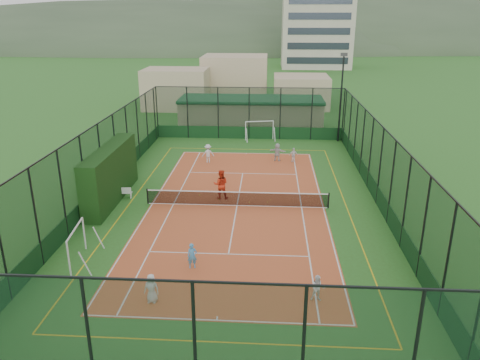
% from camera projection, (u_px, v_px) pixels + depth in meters
% --- Properties ---
extents(ground, '(300.00, 300.00, 0.00)m').
position_uv_depth(ground, '(237.00, 206.00, 29.95)').
color(ground, '#326522').
rests_on(ground, ground).
extents(court_slab, '(11.17, 23.97, 0.01)m').
position_uv_depth(court_slab, '(237.00, 206.00, 29.95)').
color(court_slab, '#C6562C').
rests_on(court_slab, ground).
extents(tennis_net, '(11.67, 0.12, 1.06)m').
position_uv_depth(tennis_net, '(237.00, 198.00, 29.77)').
color(tennis_net, black).
rests_on(tennis_net, ground).
extents(perimeter_fence, '(18.12, 34.12, 5.00)m').
position_uv_depth(perimeter_fence, '(237.00, 169.00, 29.11)').
color(perimeter_fence, black).
rests_on(perimeter_fence, ground).
extents(floodlight_ne, '(0.60, 0.26, 8.25)m').
position_uv_depth(floodlight_ne, '(341.00, 98.00, 43.65)').
color(floodlight_ne, black).
rests_on(floodlight_ne, ground).
extents(clubhouse, '(15.20, 7.20, 3.15)m').
position_uv_depth(clubhouse, '(251.00, 113.00, 50.09)').
color(clubhouse, tan).
rests_on(clubhouse, ground).
extents(distant_hills, '(200.00, 60.00, 24.00)m').
position_uv_depth(distant_hills, '(265.00, 47.00, 170.87)').
color(distant_hills, '#384C33').
rests_on(distant_hills, ground).
extents(hedge_left, '(1.20, 8.03, 3.51)m').
position_uv_depth(hedge_left, '(110.00, 174.00, 30.40)').
color(hedge_left, black).
rests_on(hedge_left, ground).
extents(white_bench, '(1.49, 0.56, 0.82)m').
position_uv_depth(white_bench, '(121.00, 192.00, 31.07)').
color(white_bench, white).
rests_on(white_bench, ground).
extents(futsal_goal_near, '(2.84, 1.10, 1.79)m').
position_uv_depth(futsal_goal_near, '(77.00, 246.00, 22.93)').
color(futsal_goal_near, white).
rests_on(futsal_goal_near, ground).
extents(futsal_goal_far, '(2.92, 1.41, 1.81)m').
position_uv_depth(futsal_goal_far, '(259.00, 131.00, 45.26)').
color(futsal_goal_far, white).
rests_on(futsal_goal_far, ground).
extents(child_near_left, '(0.66, 0.46, 1.31)m').
position_uv_depth(child_near_left, '(151.00, 288.00, 19.79)').
color(child_near_left, silver).
rests_on(child_near_left, court_slab).
extents(child_near_mid, '(0.52, 0.40, 1.27)m').
position_uv_depth(child_near_mid, '(192.00, 256.00, 22.47)').
color(child_near_mid, '#4998CF').
rests_on(child_near_mid, court_slab).
extents(child_near_right, '(0.60, 0.48, 1.20)m').
position_uv_depth(child_near_right, '(318.00, 288.00, 19.90)').
color(child_near_right, white).
rests_on(child_near_right, court_slab).
extents(child_far_left, '(1.11, 0.82, 1.54)m').
position_uv_depth(child_far_left, '(208.00, 153.00, 38.34)').
color(child_far_left, silver).
rests_on(child_far_left, court_slab).
extents(child_far_right, '(0.75, 0.42, 1.20)m').
position_uv_depth(child_far_right, '(294.00, 155.00, 38.52)').
color(child_far_right, white).
rests_on(child_far_right, court_slab).
extents(child_far_back, '(1.46, 0.79, 1.50)m').
position_uv_depth(child_far_back, '(277.00, 152.00, 38.81)').
color(child_far_back, silver).
rests_on(child_far_back, court_slab).
extents(coach, '(1.01, 0.81, 1.98)m').
position_uv_depth(coach, '(221.00, 184.00, 30.81)').
color(coach, red).
rests_on(coach, court_slab).
extents(tennis_balls, '(4.85, 1.74, 0.07)m').
position_uv_depth(tennis_balls, '(240.00, 198.00, 31.08)').
color(tennis_balls, '#CCE033').
rests_on(tennis_balls, court_slab).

